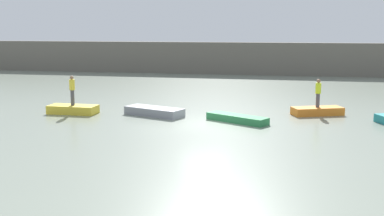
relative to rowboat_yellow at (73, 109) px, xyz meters
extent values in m
plane|color=gray|center=(8.17, -1.37, -0.25)|extent=(120.00, 120.00, 0.00)
cube|color=#666056|center=(8.17, 25.68, 1.48)|extent=(80.00, 1.20, 3.45)
cube|color=gold|center=(0.00, 0.00, 0.00)|extent=(2.88, 1.25, 0.49)
cube|color=gray|center=(4.87, 0.39, -0.01)|extent=(3.72, 2.41, 0.47)
cube|color=#2D7F47|center=(9.78, -0.58, -0.05)|extent=(3.53, 2.52, 0.38)
cube|color=orange|center=(14.12, 2.48, -0.02)|extent=(3.10, 2.12, 0.46)
cylinder|color=#4C4C56|center=(14.12, 2.48, 0.61)|extent=(0.22, 0.22, 0.80)
cylinder|color=#D8F226|center=(14.12, 2.48, 1.31)|extent=(0.32, 0.32, 0.61)
sphere|color=#936B4C|center=(14.12, 2.48, 1.74)|extent=(0.24, 0.24, 0.24)
cylinder|color=#4C4C56|center=(0.00, 0.00, 0.70)|extent=(0.22, 0.22, 0.92)
cylinder|color=yellow|center=(0.00, 0.00, 1.47)|extent=(0.32, 0.32, 0.62)
sphere|color=#936B4C|center=(0.00, 0.00, 1.89)|extent=(0.22, 0.22, 0.22)
camera|label=1|loc=(12.51, -25.67, 4.79)|focal=44.53mm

